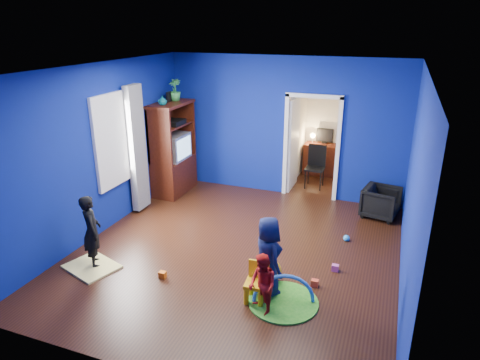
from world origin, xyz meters
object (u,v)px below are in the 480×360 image
at_px(hopper_ball, 269,271).
at_px(study_desk, 322,159).
at_px(toddler_red, 262,285).
at_px(crt_tv, 174,147).
at_px(tv_armoire, 173,148).
at_px(child_navy, 268,256).
at_px(child_black, 92,231).
at_px(vase, 162,100).
at_px(kid_chair, 256,285).
at_px(folding_chair, 315,168).
at_px(armchair, 381,202).
at_px(play_mat, 283,302).

xyz_separation_m(hopper_ball, study_desk, (-0.14, 4.91, 0.20)).
xyz_separation_m(toddler_red, crt_tv, (-3.03, 3.33, 0.60)).
bearing_deg(tv_armoire, child_navy, -43.84).
bearing_deg(child_black, vase, -36.82).
bearing_deg(crt_tv, tv_armoire, 180.00).
relative_size(kid_chair, folding_chair, 0.54).
bearing_deg(study_desk, toddler_red, -87.42).
distance_m(armchair, vase, 4.68).
height_order(child_navy, play_mat, child_navy).
relative_size(vase, hopper_ball, 0.51).
bearing_deg(hopper_ball, armchair, 64.59).
bearing_deg(hopper_ball, crt_tv, 137.88).
relative_size(tv_armoire, kid_chair, 3.92).
xyz_separation_m(study_desk, folding_chair, (0.00, -0.96, 0.09)).
bearing_deg(tv_armoire, vase, -90.00).
height_order(kid_chair, folding_chair, folding_chair).
distance_m(vase, hopper_ball, 4.21).
height_order(armchair, child_navy, child_navy).
distance_m(hopper_ball, kid_chair, 0.50).
bearing_deg(study_desk, child_black, -114.89).
distance_m(child_black, study_desk, 5.94).
relative_size(vase, study_desk, 0.21).
xyz_separation_m(toddler_red, tv_armoire, (-3.07, 3.33, 0.56)).
relative_size(child_black, vase, 6.25).
bearing_deg(hopper_ball, play_mat, -51.02).
bearing_deg(armchair, play_mat, 173.86).
relative_size(crt_tv, kid_chair, 1.40).
xyz_separation_m(child_black, vase, (-0.32, 2.82, 1.48)).
height_order(toddler_red, hopper_ball, toddler_red).
xyz_separation_m(child_black, toddler_red, (2.75, -0.21, -0.16)).
xyz_separation_m(vase, kid_chair, (2.92, -2.83, -1.80)).
bearing_deg(folding_chair, play_mat, -84.00).
bearing_deg(toddler_red, hopper_ball, 143.65).
xyz_separation_m(kid_chair, play_mat, (0.35, 0.10, -0.24)).
relative_size(tv_armoire, folding_chair, 2.13).
height_order(child_black, hopper_ball, child_black).
bearing_deg(play_mat, armchair, 72.37).
height_order(armchair, child_black, child_black).
height_order(child_navy, study_desk, child_navy).
bearing_deg(toddler_red, tv_armoire, 176.74).
bearing_deg(study_desk, play_mat, -85.08).
bearing_deg(vase, hopper_ball, -38.33).
bearing_deg(child_navy, armchair, -66.21).
bearing_deg(kid_chair, child_navy, 66.39).
bearing_deg(kid_chair, armchair, 62.57).
relative_size(kid_chair, study_desk, 0.57).
xyz_separation_m(play_mat, study_desk, (-0.46, 5.31, 0.36)).
height_order(toddler_red, play_mat, toddler_red).
height_order(armchair, study_desk, study_desk).
xyz_separation_m(child_black, tv_armoire, (-0.32, 3.12, 0.41)).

